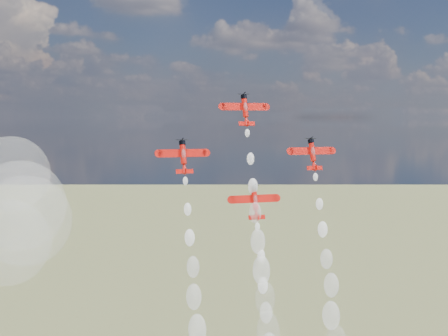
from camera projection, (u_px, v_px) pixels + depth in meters
plane_lead at (245, 109)px, 140.18m from camera, size 10.53×4.44×7.29m
plane_left at (183, 156)px, 133.32m from camera, size 10.53×4.44×7.29m
plane_right at (312, 154)px, 142.29m from camera, size 10.53×4.44×7.29m
plane_slot at (255, 202)px, 135.44m from camera, size 10.53×4.44×7.29m
smoke_trail_lead at (266, 310)px, 130.20m from camera, size 5.14×18.02×49.37m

